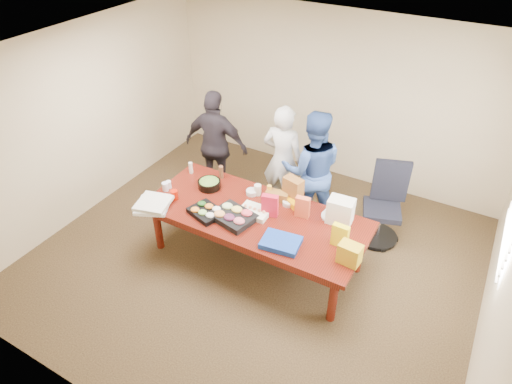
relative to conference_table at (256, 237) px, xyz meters
The scene contains 36 objects.
floor 0.39m from the conference_table, ahead, with size 5.50×5.00×0.02m, color #47301E.
ceiling 2.33m from the conference_table, ahead, with size 5.50×5.00×0.02m, color white.
wall_back 2.68m from the conference_table, 90.00° to the left, with size 5.50×0.04×2.70m, color beige.
wall_front 2.68m from the conference_table, 90.00° to the right, with size 5.50×0.04×2.70m, color beige.
wall_left 2.92m from the conference_table, behind, with size 0.04×5.00×2.70m, color beige.
conference_table is the anchor object (origin of this frame).
office_chair 1.75m from the conference_table, 42.32° to the left, with size 0.57×0.57×1.12m, color black.
person_center 1.26m from the conference_table, 100.02° to the left, with size 0.62×0.41×1.70m, color silver.
person_right 1.23m from the conference_table, 75.97° to the left, with size 0.85×0.66×1.76m, color #325192.
person_left 1.71m from the conference_table, 140.75° to the left, with size 1.01×0.42×1.72m, color #262125.
veggie_tray 0.74m from the conference_table, 150.43° to the right, with size 0.41×0.32×0.06m, color black.
fruit_tray 0.51m from the conference_table, 130.26° to the right, with size 0.50×0.39×0.08m, color black.
sheet_cake 0.41m from the conference_table, behind, with size 0.37×0.28×0.06m, color white.
salad_bowl 0.95m from the conference_table, 166.45° to the left, with size 0.31×0.31×0.10m, color black.
chip_bag_blue 0.75m from the conference_table, 33.37° to the right, with size 0.43×0.33×0.07m, color #13399A.
chip_bag_red 0.55m from the conference_table, 23.50° to the left, with size 0.20×0.08×0.29m, color red.
chip_bag_yellow 1.22m from the conference_table, ahead, with size 0.19×0.08×0.28m, color yellow.
chip_bag_orange 0.77m from the conference_table, 25.66° to the left, with size 0.18×0.08×0.28m, color #DF5931.
mayo_jar 0.61m from the conference_table, 115.80° to the left, with size 0.09×0.09×0.15m, color silver.
mustard_bottle 0.62m from the conference_table, 93.73° to the left, with size 0.06×0.06×0.17m, color yellow.
dressing_bottle 1.05m from the conference_table, 149.81° to the left, with size 0.06×0.06×0.19m, color brown.
ranch_bottle 1.39m from the conference_table, 163.67° to the left, with size 0.06×0.06×0.17m, color beige.
banana_bunch 0.67m from the conference_table, 52.19° to the left, with size 0.25×0.15×0.08m, color #E59800.
bread_loaf 0.60m from the conference_table, 76.87° to the left, with size 0.30×0.13×0.12m, color brown.
kraft_bag 0.78m from the conference_table, 61.43° to the left, with size 0.25×0.15×0.33m, color brown.
red_cup 1.19m from the conference_table, 167.39° to the right, with size 0.09×0.09×0.12m, color #B71501.
clear_cup_a 1.38m from the conference_table, behind, with size 0.08×0.08×0.12m, color silver.
clear_cup_b 1.37m from the conference_table, behind, with size 0.07×0.07×0.10m, color white.
pizza_box_lower 1.37m from the conference_table, 156.64° to the right, with size 0.40×0.40×0.05m, color white.
pizza_box_upper 1.37m from the conference_table, 156.57° to the right, with size 0.40×0.40×0.05m, color silver.
plate_a 1.03m from the conference_table, 26.16° to the left, with size 0.29×0.29×0.02m, color silver.
plate_b 1.05m from the conference_table, 30.95° to the left, with size 0.23×0.23×0.01m, color white.
dip_bowl_a 0.61m from the conference_table, 53.82° to the left, with size 0.14×0.14×0.06m, color beige.
dip_bowl_b 0.59m from the conference_table, 126.17° to the left, with size 0.15×0.15×0.06m, color silver.
grocery_bag_white 1.16m from the conference_table, 21.27° to the left, with size 0.30×0.22×0.32m, color white.
grocery_bag_yellow 1.41m from the conference_table, 10.15° to the right, with size 0.24×0.17×0.24m, color gold.
Camera 1 is at (2.18, -3.84, 4.24)m, focal length 31.68 mm.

